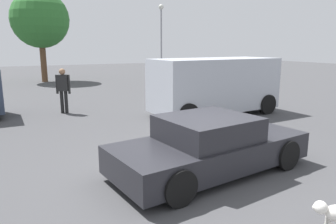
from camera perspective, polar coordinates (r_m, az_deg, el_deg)
name	(u,v)px	position (r m, az deg, el deg)	size (l,w,h in m)	color
ground_plane	(194,172)	(6.75, 4.81, -10.80)	(80.00, 80.00, 0.00)	#424244
sedan_foreground	(210,146)	(6.65, 7.56, -6.11)	(4.42, 2.31, 1.19)	#232328
dog	(335,213)	(5.35, 27.94, -15.75)	(0.54, 0.47, 0.40)	white
van_white	(215,85)	(12.12, 8.45, 4.92)	(4.99, 2.40, 2.14)	#B2B7C1
pedestrian	(63,87)	(12.89, -18.42, 4.36)	(0.50, 0.41, 1.75)	black
light_post_near	(161,27)	(28.77, -1.24, 15.04)	(0.44, 0.44, 6.12)	gray
tree_back_center	(40,20)	(24.95, -22.09, 15.20)	(4.02, 4.02, 6.44)	brown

